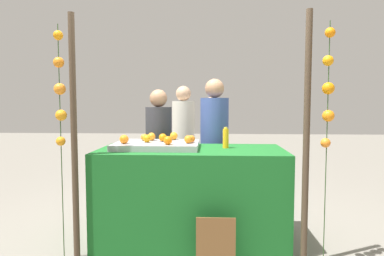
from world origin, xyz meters
name	(u,v)px	position (x,y,z in m)	size (l,w,h in m)	color
ground_plane	(191,240)	(0.00, 0.00, 0.00)	(24.00, 24.00, 0.00)	gray
stall_counter	(191,195)	(0.00, 0.00, 0.47)	(1.87, 0.88, 0.95)	#196023
orange_tray	(157,145)	(-0.35, 0.04, 0.98)	(0.85, 0.64, 0.06)	#9EA0A5
orange_0	(192,139)	(0.00, 0.04, 1.05)	(0.07, 0.07, 0.07)	orange
orange_1	(144,137)	(-0.52, 0.18, 1.04)	(0.07, 0.07, 0.07)	orange
orange_2	(124,139)	(-0.66, -0.11, 1.05)	(0.09, 0.09, 0.09)	orange
orange_3	(147,138)	(-0.46, 0.02, 1.05)	(0.08, 0.08, 0.08)	orange
orange_4	(168,140)	(-0.22, -0.17, 1.05)	(0.08, 0.08, 0.08)	orange
orange_5	(188,139)	(-0.03, -0.05, 1.05)	(0.08, 0.08, 0.08)	orange
orange_6	(174,136)	(-0.21, 0.28, 1.05)	(0.08, 0.08, 0.08)	orange
orange_7	(163,137)	(-0.30, 0.11, 1.05)	(0.08, 0.08, 0.08)	orange
orange_8	(152,137)	(-0.44, 0.20, 1.05)	(0.08, 0.08, 0.08)	orange
juice_bottle	(226,138)	(0.35, 0.07, 1.05)	(0.06, 0.06, 0.22)	#F5AB18
chalkboard_sign	(216,243)	(0.24, -0.60, 0.22)	(0.34, 0.03, 0.46)	brown
vendor_left	(159,159)	(-0.43, 0.67, 0.73)	(0.32, 0.32, 1.57)	#333338
vendor_right	(214,154)	(0.24, 0.71, 0.79)	(0.34, 0.34, 1.70)	#384C8C
crowd_person_0	(211,146)	(0.21, 2.16, 0.70)	(0.30, 0.30, 1.51)	beige
crowd_person_1	(183,145)	(-0.21, 1.67, 0.77)	(0.33, 0.33, 1.66)	beige
canopy_post_left	(74,139)	(-1.01, -0.48, 1.10)	(0.06, 0.06, 2.20)	#473828
canopy_post_right	(306,140)	(1.01, -0.48, 1.10)	(0.06, 0.06, 2.20)	#473828
garland_strand_left	(60,91)	(-1.13, -0.49, 1.51)	(0.11, 0.11, 2.10)	#2D4C23
garland_strand_right	(328,91)	(1.18, -0.50, 1.51)	(0.11, 0.11, 2.10)	#2D4C23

